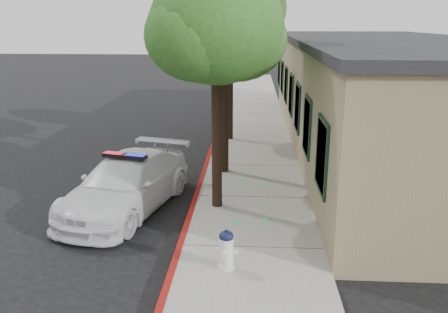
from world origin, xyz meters
TOP-DOWN VIEW (x-y plane):
  - ground at (0.00, 0.00)m, footprint 120.00×120.00m
  - sidewalk at (1.60, 3.00)m, footprint 3.20×60.00m
  - red_curb at (0.06, 3.00)m, footprint 0.14×60.00m
  - clapboard_building at (6.69, 9.00)m, footprint 7.30×20.89m
  - police_car at (-1.70, 2.26)m, footprint 3.15×5.27m
  - fire_hydrant at (1.12, -0.93)m, footprint 0.47×0.41m
  - street_tree_near at (0.71, 2.30)m, footprint 3.38×3.25m
  - street_tree_mid at (0.71, 5.31)m, footprint 3.74×3.73m
  - street_tree_far at (0.74, 9.58)m, footprint 2.69×2.70m

SIDE VIEW (x-z plane):
  - ground at x=0.00m, z-range 0.00..0.00m
  - sidewalk at x=1.60m, z-range 0.00..0.15m
  - red_curb at x=0.06m, z-range 0.00..0.16m
  - fire_hydrant at x=1.12m, z-range 0.15..0.96m
  - police_car at x=-1.70m, z-range -0.06..1.49m
  - clapboard_building at x=6.69m, z-range 0.01..4.25m
  - street_tree_far at x=0.74m, z-range 1.40..6.38m
  - street_tree_near at x=0.71m, z-range 1.62..7.58m
  - street_tree_mid at x=0.71m, z-range 1.93..8.92m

